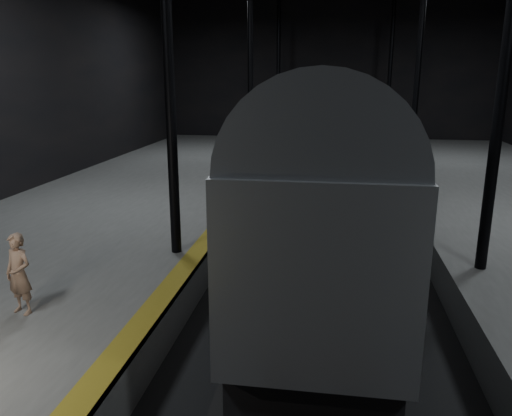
# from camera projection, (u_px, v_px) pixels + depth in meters

# --- Properties ---
(ground) EXTENTS (44.00, 44.00, 0.00)m
(ground) POSITION_uv_depth(u_px,v_px,m) (324.00, 245.00, 16.67)
(ground) COLOR black
(ground) RESTS_ON ground
(platform_left) EXTENTS (9.00, 43.80, 1.00)m
(platform_left) POSITION_uv_depth(u_px,v_px,m) (111.00, 221.00, 17.64)
(platform_left) COLOR #555553
(platform_left) RESTS_ON ground
(tactile_strip) EXTENTS (0.50, 43.80, 0.01)m
(tactile_strip) POSITION_uv_depth(u_px,v_px,m) (228.00, 212.00, 16.89)
(tactile_strip) COLOR olive
(tactile_strip) RESTS_ON platform_left
(track) EXTENTS (2.40, 43.00, 0.24)m
(track) POSITION_uv_depth(u_px,v_px,m) (324.00, 243.00, 16.65)
(track) COLOR #3F3328
(track) RESTS_ON ground
(train) EXTENTS (3.07, 20.51, 5.48)m
(train) POSITION_uv_depth(u_px,v_px,m) (327.00, 152.00, 16.46)
(train) COLOR #A1A4A9
(train) RESTS_ON ground
(woman) EXTENTS (0.67, 0.53, 1.61)m
(woman) POSITION_uv_depth(u_px,v_px,m) (19.00, 274.00, 9.55)
(woman) COLOR #9A775E
(woman) RESTS_ON platform_left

